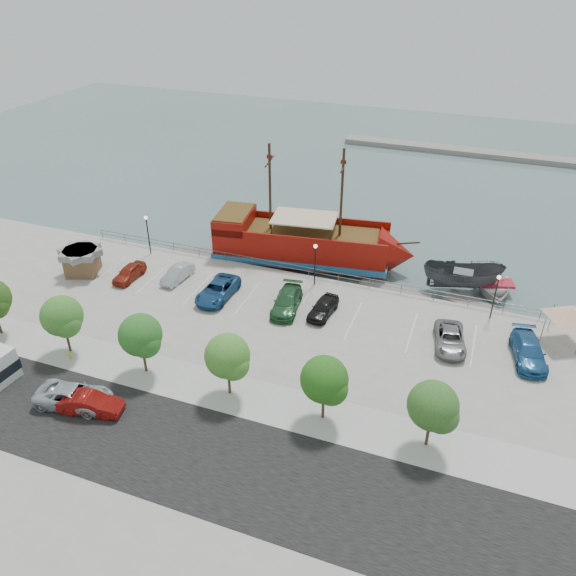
% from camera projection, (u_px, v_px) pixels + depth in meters
% --- Properties ---
extents(ground, '(160.00, 160.00, 0.00)m').
position_uv_depth(ground, '(291.00, 331.00, 48.66)').
color(ground, '#4D6462').
extents(land_slab, '(100.00, 58.00, 1.20)m').
position_uv_depth(land_slab, '(163.00, 530.00, 31.68)').
color(land_slab, gray).
rests_on(land_slab, ground).
extents(street, '(100.00, 8.00, 0.04)m').
position_uv_depth(street, '(203.00, 457.00, 35.35)').
color(street, black).
rests_on(street, land_slab).
extents(sidewalk, '(100.00, 4.00, 0.05)m').
position_uv_depth(sidewalk, '(243.00, 396.00, 40.14)').
color(sidewalk, '#B4B3AF').
rests_on(sidewalk, land_slab).
extents(seawall_railing, '(50.00, 0.06, 1.00)m').
position_uv_depth(seawall_railing, '(319.00, 273.00, 54.09)').
color(seawall_railing, '#585C5F').
rests_on(seawall_railing, land_slab).
extents(far_shore, '(40.00, 3.00, 0.80)m').
position_uv_depth(far_shore, '(468.00, 152.00, 89.40)').
color(far_shore, gray).
rests_on(far_shore, ground).
extents(pirate_ship, '(20.99, 8.41, 13.09)m').
position_uv_depth(pirate_ship, '(316.00, 245.00, 57.67)').
color(pirate_ship, maroon).
rests_on(pirate_ship, ground).
extents(patrol_boat, '(7.89, 4.18, 2.90)m').
position_uv_depth(patrol_boat, '(462.00, 279.00, 53.39)').
color(patrol_boat, '#3F4348').
rests_on(patrol_boat, ground).
extents(speedboat, '(6.20, 7.46, 1.33)m').
position_uv_depth(speedboat, '(491.00, 287.00, 53.64)').
color(speedboat, silver).
rests_on(speedboat, ground).
extents(dock_west, '(7.55, 4.12, 0.41)m').
position_uv_depth(dock_west, '(190.00, 254.00, 60.36)').
color(dock_west, slate).
rests_on(dock_west, ground).
extents(dock_mid, '(7.11, 2.65, 0.40)m').
position_uv_depth(dock_mid, '(395.00, 292.00, 53.75)').
color(dock_mid, gray).
rests_on(dock_mid, ground).
extents(dock_east, '(6.91, 4.41, 0.38)m').
position_uv_depth(dock_east, '(480.00, 308.00, 51.41)').
color(dock_east, gray).
rests_on(dock_east, ground).
extents(shed, '(4.02, 4.02, 2.58)m').
position_uv_depth(shed, '(82.00, 260.00, 54.58)').
color(shed, brown).
rests_on(shed, land_slab).
extents(canopy_tent, '(5.44, 5.44, 3.66)m').
position_uv_depth(canopy_tent, '(571.00, 308.00, 44.19)').
color(canopy_tent, slate).
rests_on(canopy_tent, land_slab).
extents(street_van, '(5.77, 3.36, 1.51)m').
position_uv_depth(street_van, '(74.00, 396.00, 39.05)').
color(street_van, '#AFBAC1').
rests_on(street_van, street).
extents(street_sedan, '(4.63, 2.41, 1.45)m').
position_uv_depth(street_sedan, '(91.00, 404.00, 38.47)').
color(street_sedan, maroon).
rests_on(street_sedan, street).
extents(fire_hydrant, '(0.23, 0.23, 0.67)m').
position_uv_depth(fire_hydrant, '(70.00, 355.00, 43.58)').
color(fire_hydrant, gold).
rests_on(fire_hydrant, sidewalk).
extents(lamp_post_left, '(0.36, 0.36, 4.28)m').
position_uv_depth(lamp_post_left, '(147.00, 228.00, 57.15)').
color(lamp_post_left, black).
rests_on(lamp_post_left, land_slab).
extents(lamp_post_mid, '(0.36, 0.36, 4.28)m').
position_uv_depth(lamp_post_mid, '(315.00, 257.00, 51.79)').
color(lamp_post_mid, black).
rests_on(lamp_post_mid, land_slab).
extents(lamp_post_right, '(0.36, 0.36, 4.28)m').
position_uv_depth(lamp_post_right, '(496.00, 289.00, 47.03)').
color(lamp_post_right, black).
rests_on(lamp_post_right, land_slab).
extents(tree_b, '(3.30, 3.20, 5.00)m').
position_uv_depth(tree_b, '(63.00, 318.00, 42.79)').
color(tree_b, '#473321').
rests_on(tree_b, sidewalk).
extents(tree_c, '(3.30, 3.20, 5.00)m').
position_uv_depth(tree_c, '(142.00, 337.00, 40.70)').
color(tree_c, '#473321').
rests_on(tree_c, sidewalk).
extents(tree_d, '(3.30, 3.20, 5.00)m').
position_uv_depth(tree_d, '(229.00, 358.00, 38.62)').
color(tree_d, '#473321').
rests_on(tree_d, sidewalk).
extents(tree_e, '(3.30, 3.20, 5.00)m').
position_uv_depth(tree_e, '(326.00, 382.00, 36.54)').
color(tree_e, '#473321').
rests_on(tree_e, sidewalk).
extents(tree_f, '(3.30, 3.20, 5.00)m').
position_uv_depth(tree_f, '(435.00, 408.00, 34.45)').
color(tree_f, '#473321').
rests_on(tree_f, sidewalk).
extents(parked_car_a, '(1.75, 4.08, 1.37)m').
position_uv_depth(parked_car_a, '(129.00, 272.00, 53.94)').
color(parked_car_a, maroon).
rests_on(parked_car_a, land_slab).
extents(parked_car_b, '(1.80, 4.13, 1.32)m').
position_uv_depth(parked_car_b, '(177.00, 274.00, 53.76)').
color(parked_car_b, '#AAAFB5').
rests_on(parked_car_b, land_slab).
extents(parked_car_c, '(2.61, 5.51, 1.52)m').
position_uv_depth(parked_car_c, '(218.00, 290.00, 51.03)').
color(parked_car_c, navy).
rests_on(parked_car_c, land_slab).
extents(parked_car_d, '(2.86, 5.57, 1.54)m').
position_uv_depth(parked_car_d, '(287.00, 302.00, 49.39)').
color(parked_car_d, '#295E33').
rests_on(parked_car_d, land_slab).
extents(parked_car_e, '(2.13, 4.36, 1.43)m').
position_uv_depth(parked_car_e, '(323.00, 307.00, 48.68)').
color(parked_car_e, black).
rests_on(parked_car_e, land_slab).
extents(parked_car_g, '(3.15, 5.31, 1.38)m').
position_uv_depth(parked_car_g, '(450.00, 339.00, 44.83)').
color(parked_car_g, gray).
rests_on(parked_car_g, land_slab).
extents(parked_car_h, '(3.21, 5.74, 1.57)m').
position_uv_depth(parked_car_h, '(529.00, 351.00, 43.32)').
color(parked_car_h, '#23598C').
rests_on(parked_car_h, land_slab).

